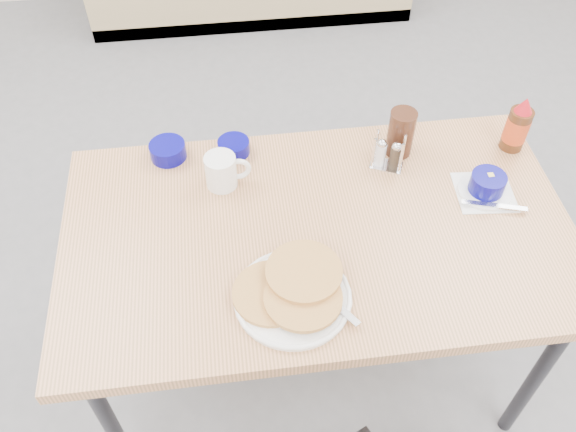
{
  "coord_description": "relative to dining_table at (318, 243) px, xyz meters",
  "views": [
    {
      "loc": [
        -0.22,
        -0.8,
        2.04
      ],
      "look_at": [
        -0.08,
        0.25,
        0.82
      ],
      "focal_mm": 38.0,
      "sensor_mm": 36.0,
      "label": 1
    }
  ],
  "objects": [
    {
      "name": "butter_bowl",
      "position": [
        -0.21,
        0.33,
        0.08
      ],
      "size": [
        0.1,
        0.1,
        0.04
      ],
      "rotation": [
        0.0,
        0.0,
        -0.26
      ],
      "color": "#06046F",
      "rests_on": "dining_table"
    },
    {
      "name": "grits_setting",
      "position": [
        0.49,
        0.07,
        0.09
      ],
      "size": [
        0.18,
        0.19,
        0.07
      ],
      "rotation": [
        0.0,
        0.0,
        -0.08
      ],
      "color": "white",
      "rests_on": "dining_table"
    },
    {
      "name": "coffee_mug",
      "position": [
        -0.25,
        0.2,
        0.11
      ],
      "size": [
        0.13,
        0.09,
        0.1
      ],
      "rotation": [
        0.0,
        0.0,
        0.03
      ],
      "color": "white",
      "rests_on": "dining_table"
    },
    {
      "name": "syrup_bottle",
      "position": [
        0.64,
        0.25,
        0.14
      ],
      "size": [
        0.07,
        0.07,
        0.19
      ],
      "rotation": [
        0.0,
        0.0,
        0.34
      ],
      "color": "#47230F",
      "rests_on": "dining_table"
    },
    {
      "name": "condiment_caddy",
      "position": [
        0.24,
        0.22,
        0.1
      ],
      "size": [
        0.11,
        0.09,
        0.11
      ],
      "rotation": [
        0.0,
        0.0,
        -0.42
      ],
      "color": "silver",
      "rests_on": "dining_table"
    },
    {
      "name": "amber_tumbler",
      "position": [
        0.29,
        0.27,
        0.14
      ],
      "size": [
        0.1,
        0.1,
        0.15
      ],
      "primitive_type": "cylinder",
      "rotation": [
        0.0,
        0.0,
        -0.34
      ],
      "color": "#371C11",
      "rests_on": "dining_table"
    },
    {
      "name": "creamer_bowl",
      "position": [
        -0.41,
        0.34,
        0.09
      ],
      "size": [
        0.11,
        0.11,
        0.05
      ],
      "rotation": [
        0.0,
        0.0,
        -0.22
      ],
      "color": "#06046F",
      "rests_on": "dining_table"
    },
    {
      "name": "dining_table",
      "position": [
        0.0,
        0.0,
        0.0
      ],
      "size": [
        1.4,
        0.8,
        0.76
      ],
      "color": "tan",
      "rests_on": "ground"
    },
    {
      "name": "pancake_plate",
      "position": [
        -0.1,
        -0.21,
        0.08
      ],
      "size": [
        0.3,
        0.29,
        0.05
      ],
      "rotation": [
        0.0,
        0.0,
        0.29
      ],
      "color": "white",
      "rests_on": "dining_table"
    },
    {
      "name": "ground",
      "position": [
        0.0,
        -0.25,
        -0.7
      ],
      "size": [
        6.0,
        6.0,
        0.0
      ],
      "primitive_type": "plane",
      "color": "slate",
      "rests_on": "ground"
    }
  ]
}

